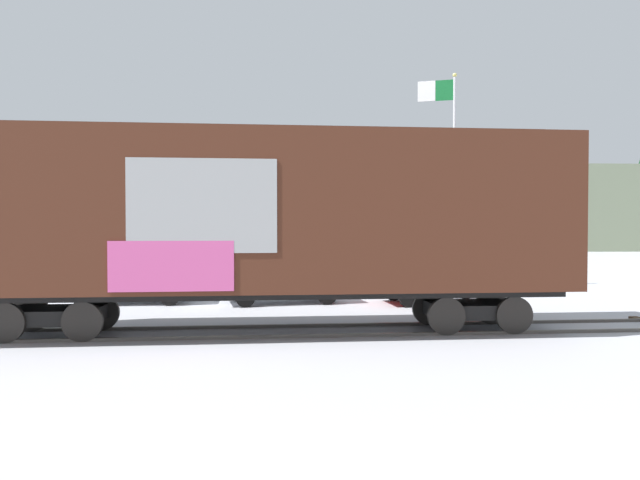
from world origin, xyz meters
The scene contains 8 objects.
ground_plane centered at (0.00, 0.00, 0.00)m, with size 260.00×260.00×0.00m, color #B2B5BC.
track centered at (1.89, 0.06, 0.04)m, with size 60.00×4.62×0.08m.
freight_car centered at (0.70, 0.00, 2.90)m, with size 14.84×3.78×5.10m.
flagpole centered at (7.72, 9.71, 5.84)m, with size 1.56×0.55×9.07m.
hillside centered at (-0.04, 67.24, 4.79)m, with size 124.54×42.50×14.42m.
parked_car_silver centered at (-4.35, 5.79, 0.89)m, with size 4.22×2.09×1.81m.
parked_car_white centered at (0.87, 5.62, 0.82)m, with size 4.32×2.48×1.63m.
parked_car_red centered at (6.25, 5.36, 0.88)m, with size 4.20×2.36×1.79m.
Camera 1 is at (1.34, -14.09, 2.60)m, focal length 32.05 mm.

